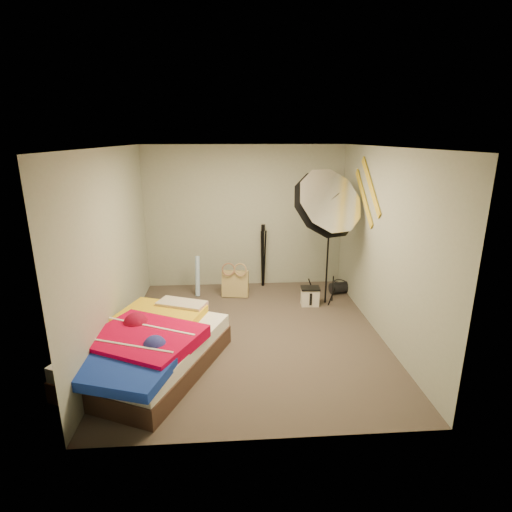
{
  "coord_description": "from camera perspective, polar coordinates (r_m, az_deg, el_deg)",
  "views": [
    {
      "loc": [
        -0.29,
        -4.96,
        2.62
      ],
      "look_at": [
        0.1,
        0.6,
        0.95
      ],
      "focal_mm": 28.0,
      "sensor_mm": 36.0,
      "label": 1
    }
  ],
  "objects": [
    {
      "name": "wall_back",
      "position": [
        7.1,
        -1.61,
        5.54
      ],
      "size": [
        3.5,
        0.0,
        3.5
      ],
      "primitive_type": "plane",
      "rotation": [
        1.57,
        0.0,
        0.0
      ],
      "color": "#9DA492",
      "rests_on": "floor"
    },
    {
      "name": "wall_stripe_upper",
      "position": [
        5.96,
        16.07,
        9.58
      ],
      "size": [
        0.02,
        0.91,
        0.78
      ],
      "primitive_type": "cube",
      "rotation": [
        0.7,
        0.0,
        0.0
      ],
      "color": "gold",
      "rests_on": "wall_right"
    },
    {
      "name": "wall_left",
      "position": [
        5.35,
        -19.7,
        0.84
      ],
      "size": [
        0.0,
        4.0,
        4.0
      ],
      "primitive_type": "plane",
      "rotation": [
        1.57,
        0.0,
        1.57
      ],
      "color": "#9DA492",
      "rests_on": "floor"
    },
    {
      "name": "wall_front",
      "position": [
        3.28,
        1.49,
        -8.04
      ],
      "size": [
        3.5,
        0.0,
        3.5
      ],
      "primitive_type": "plane",
      "rotation": [
        -1.57,
        0.0,
        0.0
      ],
      "color": "#9DA492",
      "rests_on": "floor"
    },
    {
      "name": "bed",
      "position": [
        4.9,
        -14.99,
        -12.64
      ],
      "size": [
        1.89,
        2.27,
        0.54
      ],
      "color": "#482F25",
      "rests_on": "floor"
    },
    {
      "name": "duffel_bag",
      "position": [
        7.11,
        11.82,
        -4.46
      ],
      "size": [
        0.36,
        0.27,
        0.2
      ],
      "primitive_type": "cylinder",
      "rotation": [
        0.0,
        1.57,
        0.24
      ],
      "color": "black",
      "rests_on": "floor"
    },
    {
      "name": "photo_umbrella",
      "position": [
        6.05,
        9.86,
        7.16
      ],
      "size": [
        1.2,
        1.1,
        2.29
      ],
      "color": "black",
      "rests_on": "floor"
    },
    {
      "name": "ceiling",
      "position": [
        4.97,
        -0.68,
        15.29
      ],
      "size": [
        4.0,
        4.0,
        0.0
      ],
      "primitive_type": "plane",
      "rotation": [
        3.14,
        0.0,
        0.0
      ],
      "color": "silver",
      "rests_on": "wall_back"
    },
    {
      "name": "wall_right",
      "position": [
        5.54,
        17.76,
        1.54
      ],
      "size": [
        0.0,
        4.0,
        4.0
      ],
      "primitive_type": "plane",
      "rotation": [
        1.57,
        0.0,
        -1.57
      ],
      "color": "#9DA492",
      "rests_on": "floor"
    },
    {
      "name": "wall_stripe_lower",
      "position": [
        6.21,
        15.15,
        8.06
      ],
      "size": [
        0.02,
        0.91,
        0.78
      ],
      "primitive_type": "cube",
      "rotation": [
        0.7,
        0.0,
        0.0
      ],
      "color": "gold",
      "rests_on": "wall_right"
    },
    {
      "name": "tote_bag",
      "position": [
        6.8,
        -2.99,
        -3.98
      ],
      "size": [
        0.47,
        0.26,
        0.46
      ],
      "primitive_type": "cube",
      "rotation": [
        -0.14,
        0.0,
        -0.16
      ],
      "color": "tan",
      "rests_on": "floor"
    },
    {
      "name": "floor",
      "position": [
        5.62,
        -0.6,
        -11.12
      ],
      "size": [
        4.0,
        4.0,
        0.0
      ],
      "primitive_type": "plane",
      "color": "#4B4038",
      "rests_on": "ground"
    },
    {
      "name": "wrapping_roll",
      "position": [
        6.88,
        -8.35,
        -2.85
      ],
      "size": [
        0.1,
        0.2,
        0.69
      ],
      "primitive_type": "cylinder",
      "rotation": [
        -0.17,
        0.0,
        -0.11
      ],
      "color": "#5494DC",
      "rests_on": "floor"
    },
    {
      "name": "camera_tripod",
      "position": [
        7.13,
        1.02,
        0.68
      ],
      "size": [
        0.07,
        0.07,
        1.14
      ],
      "color": "black",
      "rests_on": "floor"
    },
    {
      "name": "camera_case",
      "position": [
        6.53,
        7.71,
        -5.8
      ],
      "size": [
        0.29,
        0.22,
        0.28
      ],
      "primitive_type": "cube",
      "rotation": [
        0.0,
        0.0,
        -0.07
      ],
      "color": "silver",
      "rests_on": "floor"
    }
  ]
}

